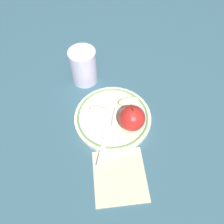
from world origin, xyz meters
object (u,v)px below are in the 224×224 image
at_px(drinking_glass, 84,66).
at_px(napkin_folded, 120,176).
at_px(apple_slice_back, 128,101).
at_px(plate, 112,118).
at_px(apple_slice_front, 99,110).
at_px(apple_red_whole, 132,118).
at_px(fork, 106,136).

bearing_deg(drinking_glass, napkin_folded, -14.47).
bearing_deg(apple_slice_back, plate, 29.91).
bearing_deg(napkin_folded, apple_slice_front, 164.18).
height_order(plate, drinking_glass, drinking_glass).
distance_m(apple_red_whole, fork, 0.08).
height_order(apple_red_whole, napkin_folded, apple_red_whole).
relative_size(plate, apple_slice_back, 3.56).
xyz_separation_m(plate, apple_red_whole, (0.05, 0.03, 0.04)).
relative_size(plate, apple_slice_front, 3.56).
bearing_deg(apple_slice_front, apple_red_whole, 173.33).
bearing_deg(apple_slice_back, apple_red_whole, 79.40).
bearing_deg(fork, apple_slice_back, -20.17).
bearing_deg(apple_red_whole, apple_slice_front, -148.52).
bearing_deg(apple_red_whole, apple_slice_back, 150.74).
bearing_deg(plate, apple_slice_back, 101.25).
distance_m(apple_red_whole, apple_slice_back, 0.08).
bearing_deg(fork, apple_red_whole, -52.99).
distance_m(plate, apple_red_whole, 0.07).
bearing_deg(fork, napkin_folded, -150.03).
distance_m(apple_slice_front, fork, 0.08).
bearing_deg(apple_slice_front, drinking_glass, -50.97).
distance_m(apple_slice_back, fork, 0.12).
xyz_separation_m(apple_red_whole, fork, (-0.01, -0.07, -0.03)).
bearing_deg(drinking_glass, fork, -15.07).
relative_size(apple_slice_back, napkin_folded, 0.44).
xyz_separation_m(apple_red_whole, drinking_glass, (-0.22, -0.02, 0.00)).
bearing_deg(plate, fork, -47.85).
height_order(apple_red_whole, fork, apple_red_whole).
relative_size(apple_red_whole, drinking_glass, 0.70).
bearing_deg(fork, drinking_glass, 28.05).
height_order(apple_slice_back, drinking_glass, drinking_glass).
bearing_deg(apple_slice_back, apple_slice_front, 7.39).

